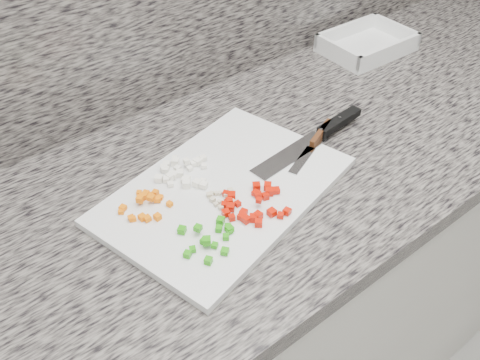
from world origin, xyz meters
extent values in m
cube|color=white|center=(0.00, 1.44, 0.43)|extent=(3.92, 0.62, 0.86)
cube|color=#645F58|center=(0.00, 1.44, 0.88)|extent=(3.96, 0.64, 0.04)
cube|color=silver|center=(-0.11, 1.41, 0.91)|extent=(0.50, 0.39, 0.01)
cube|color=orange|center=(-0.29, 1.46, 0.92)|extent=(0.01, 0.01, 0.01)
cube|color=orange|center=(-0.24, 1.48, 0.92)|extent=(0.01, 0.01, 0.01)
cube|color=orange|center=(-0.29, 1.44, 0.92)|extent=(0.01, 0.01, 0.01)
cube|color=orange|center=(-0.27, 1.43, 0.92)|extent=(0.01, 0.01, 0.01)
cube|color=orange|center=(-0.27, 1.42, 0.92)|extent=(0.01, 0.01, 0.01)
cube|color=orange|center=(-0.23, 1.48, 0.92)|extent=(0.01, 0.01, 0.01)
cube|color=orange|center=(-0.24, 1.45, 0.93)|extent=(0.02, 0.02, 0.01)
cube|color=orange|center=(-0.22, 1.43, 0.92)|extent=(0.01, 0.01, 0.01)
cube|color=orange|center=(-0.23, 1.47, 0.92)|extent=(0.01, 0.01, 0.01)
cube|color=orange|center=(-0.25, 1.46, 0.93)|extent=(0.02, 0.02, 0.01)
cube|color=orange|center=(-0.28, 1.44, 0.92)|extent=(0.01, 0.01, 0.01)
cube|color=orange|center=(-0.22, 1.43, 0.92)|extent=(0.01, 0.01, 0.01)
cube|color=orange|center=(-0.24, 1.47, 0.92)|extent=(0.01, 0.01, 0.01)
cube|color=orange|center=(-0.23, 1.45, 0.92)|extent=(0.02, 0.02, 0.01)
cube|color=orange|center=(-0.22, 1.47, 0.92)|extent=(0.01, 0.01, 0.01)
cube|color=orange|center=(-0.22, 1.45, 0.92)|extent=(0.01, 0.01, 0.01)
cube|color=orange|center=(-0.28, 1.47, 0.92)|extent=(0.01, 0.01, 0.01)
cube|color=orange|center=(-0.25, 1.41, 0.92)|extent=(0.01, 0.01, 0.01)
cube|color=orange|center=(-0.24, 1.49, 0.92)|extent=(0.01, 0.01, 0.01)
cube|color=white|center=(-0.14, 1.53, 0.92)|extent=(0.01, 0.01, 0.01)
cube|color=white|center=(-0.15, 1.50, 0.92)|extent=(0.01, 0.01, 0.01)
cube|color=white|center=(-0.20, 1.50, 0.92)|extent=(0.02, 0.02, 0.01)
cube|color=white|center=(-0.19, 1.47, 0.92)|extent=(0.01, 0.01, 0.01)
cube|color=white|center=(-0.15, 1.44, 0.92)|extent=(0.02, 0.02, 0.01)
cube|color=white|center=(-0.15, 1.52, 0.92)|extent=(0.02, 0.02, 0.01)
cube|color=white|center=(-0.16, 1.52, 0.92)|extent=(0.02, 0.02, 0.01)
cube|color=white|center=(-0.18, 1.49, 0.92)|extent=(0.02, 0.02, 0.01)
cube|color=white|center=(-0.13, 1.50, 0.93)|extent=(0.01, 0.01, 0.01)
cube|color=white|center=(-0.12, 1.49, 0.92)|extent=(0.01, 0.01, 0.01)
cube|color=white|center=(-0.17, 1.52, 0.92)|extent=(0.02, 0.02, 0.01)
cube|color=white|center=(-0.10, 1.50, 0.92)|extent=(0.01, 0.01, 0.01)
cube|color=white|center=(-0.17, 1.49, 0.92)|extent=(0.02, 0.02, 0.01)
cube|color=white|center=(-0.11, 1.49, 0.92)|extent=(0.02, 0.02, 0.01)
cube|color=white|center=(-0.16, 1.48, 0.92)|extent=(0.02, 0.02, 0.01)
cube|color=white|center=(-0.17, 1.45, 0.92)|extent=(0.02, 0.02, 0.01)
cube|color=white|center=(-0.19, 1.49, 0.92)|extent=(0.02, 0.02, 0.01)
cube|color=white|center=(-0.16, 1.46, 0.92)|extent=(0.02, 0.02, 0.01)
cube|color=white|center=(-0.17, 1.51, 0.92)|extent=(0.02, 0.02, 0.01)
cube|color=white|center=(-0.11, 1.48, 0.92)|extent=(0.01, 0.01, 0.01)
cube|color=white|center=(-0.14, 1.44, 0.92)|extent=(0.01, 0.01, 0.01)
cube|color=white|center=(-0.13, 1.49, 0.92)|extent=(0.01, 0.01, 0.01)
cube|color=white|center=(-0.16, 1.46, 0.92)|extent=(0.02, 0.02, 0.01)
cube|color=white|center=(-0.14, 1.43, 0.92)|extent=(0.02, 0.02, 0.01)
cube|color=white|center=(-0.17, 1.49, 0.92)|extent=(0.02, 0.02, 0.01)
cube|color=#25950D|center=(-0.17, 1.32, 0.92)|extent=(0.01, 0.01, 0.01)
cube|color=#25950D|center=(-0.17, 1.34, 0.92)|extent=(0.02, 0.02, 0.01)
cube|color=#25950D|center=(-0.21, 1.28, 0.92)|extent=(0.02, 0.02, 0.01)
cube|color=#25950D|center=(-0.17, 1.32, 0.92)|extent=(0.01, 0.01, 0.01)
cube|color=#25950D|center=(-0.18, 1.31, 0.92)|extent=(0.01, 0.01, 0.01)
cube|color=#25950D|center=(-0.22, 1.31, 0.93)|extent=(0.02, 0.02, 0.01)
cube|color=#25950D|center=(-0.25, 1.32, 0.92)|extent=(0.01, 0.01, 0.01)
cube|color=#25950D|center=(-0.19, 1.33, 0.92)|extent=(0.01, 0.01, 0.01)
cube|color=#25950D|center=(-0.22, 1.34, 0.93)|extent=(0.02, 0.02, 0.01)
cube|color=#25950D|center=(-0.19, 1.31, 0.92)|extent=(0.01, 0.01, 0.01)
cube|color=#25950D|center=(-0.24, 1.36, 0.92)|extent=(0.02, 0.02, 0.01)
cube|color=#25950D|center=(-0.22, 1.32, 0.92)|extent=(0.01, 0.01, 0.01)
cube|color=#25950D|center=(-0.21, 1.30, 0.92)|extent=(0.01, 0.01, 0.01)
cube|color=#25950D|center=(-0.17, 1.32, 0.92)|extent=(0.01, 0.01, 0.01)
cube|color=#25950D|center=(-0.26, 1.31, 0.92)|extent=(0.01, 0.01, 0.01)
cube|color=#25950D|center=(-0.24, 1.28, 0.92)|extent=(0.02, 0.02, 0.01)
cube|color=#BE1202|center=(-0.12, 1.38, 0.92)|extent=(0.02, 0.02, 0.01)
cube|color=#BE1202|center=(-0.12, 1.36, 0.92)|extent=(0.01, 0.01, 0.01)
cube|color=#BE1202|center=(-0.06, 1.36, 0.92)|extent=(0.02, 0.02, 0.01)
cube|color=#BE1202|center=(-0.08, 1.35, 0.92)|extent=(0.02, 0.02, 0.01)
cube|color=#BE1202|center=(-0.09, 1.30, 0.92)|extent=(0.01, 0.01, 0.01)
cube|color=#BE1202|center=(-0.15, 1.33, 0.92)|extent=(0.01, 0.01, 0.01)
cube|color=#BE1202|center=(-0.13, 1.33, 0.92)|extent=(0.02, 0.02, 0.01)
cube|color=#BE1202|center=(-0.06, 1.34, 0.92)|extent=(0.02, 0.02, 0.01)
cube|color=#BE1202|center=(-0.13, 1.30, 0.92)|extent=(0.02, 0.02, 0.01)
cube|color=#BE1202|center=(-0.13, 1.37, 0.92)|extent=(0.01, 0.01, 0.01)
cube|color=#BE1202|center=(-0.12, 1.39, 0.92)|extent=(0.01, 0.01, 0.01)
cube|color=#BE1202|center=(-0.14, 1.32, 0.92)|extent=(0.01, 0.01, 0.01)
cube|color=#BE1202|center=(-0.15, 1.35, 0.92)|extent=(0.02, 0.02, 0.01)
cube|color=#BE1202|center=(-0.14, 1.35, 0.92)|extent=(0.02, 0.02, 0.01)
cube|color=#BE1202|center=(-0.08, 1.34, 0.92)|extent=(0.01, 0.01, 0.01)
cube|color=#BE1202|center=(-0.12, 1.31, 0.92)|extent=(0.02, 0.02, 0.01)
cube|color=#BE1202|center=(-0.05, 1.34, 0.92)|extent=(0.02, 0.02, 0.01)
cube|color=#BE1202|center=(-0.13, 1.31, 0.92)|extent=(0.02, 0.02, 0.01)
cube|color=#BE1202|center=(-0.14, 1.37, 0.92)|extent=(0.01, 0.01, 0.01)
cube|color=#BE1202|center=(-0.10, 1.33, 0.93)|extent=(0.01, 0.01, 0.01)
cube|color=#BE1202|center=(-0.13, 1.37, 0.92)|extent=(0.02, 0.02, 0.01)
cube|color=#BE1202|center=(-0.07, 1.29, 0.92)|extent=(0.02, 0.02, 0.01)
cube|color=#BE1202|center=(-0.08, 1.36, 0.92)|extent=(0.01, 0.01, 0.01)
cube|color=#BE1202|center=(-0.14, 1.33, 0.92)|extent=(0.02, 0.02, 0.01)
cube|color=#BE1202|center=(-0.07, 1.37, 0.92)|extent=(0.02, 0.02, 0.01)
cube|color=#BE1202|center=(-0.09, 1.29, 0.92)|extent=(0.02, 0.02, 0.01)
cube|color=beige|center=(-0.13, 1.39, 0.92)|extent=(0.01, 0.01, 0.01)
cube|color=beige|center=(-0.15, 1.40, 0.92)|extent=(0.01, 0.01, 0.01)
cube|color=beige|center=(-0.13, 1.40, 0.92)|extent=(0.01, 0.01, 0.01)
cube|color=beige|center=(-0.12, 1.37, 0.92)|extent=(0.01, 0.01, 0.00)
cube|color=beige|center=(-0.12, 1.37, 0.92)|extent=(0.01, 0.01, 0.01)
cube|color=beige|center=(-0.15, 1.39, 0.92)|extent=(0.01, 0.01, 0.01)
cube|color=beige|center=(-0.14, 1.41, 0.92)|extent=(0.01, 0.01, 0.01)
cube|color=beige|center=(-0.15, 1.37, 0.92)|extent=(0.01, 0.01, 0.01)
cube|color=beige|center=(-0.15, 1.38, 0.92)|extent=(0.01, 0.01, 0.00)
cube|color=beige|center=(-0.13, 1.37, 0.92)|extent=(0.01, 0.01, 0.01)
cube|color=beige|center=(-0.15, 1.40, 0.92)|extent=(0.01, 0.01, 0.01)
cube|color=beige|center=(-0.15, 1.38, 0.92)|extent=(0.01, 0.01, 0.01)
cube|color=beige|center=(-0.14, 1.37, 0.92)|extent=(0.01, 0.01, 0.01)
cube|color=beige|center=(-0.14, 1.40, 0.92)|extent=(0.01, 0.01, 0.01)
cube|color=beige|center=(-0.11, 1.39, 0.92)|extent=(0.01, 0.01, 0.01)
cube|color=beige|center=(-0.13, 1.36, 0.92)|extent=(0.01, 0.01, 0.01)
cube|color=silver|center=(0.04, 1.40, 0.92)|extent=(0.19, 0.06, 0.00)
cube|color=black|center=(0.19, 1.42, 0.92)|extent=(0.12, 0.03, 0.02)
cylinder|color=silver|center=(0.19, 1.42, 0.93)|extent=(0.01, 0.01, 0.00)
cube|color=silver|center=(0.05, 1.38, 0.92)|extent=(0.09, 0.05, 0.00)
cube|color=#4D2A13|center=(0.13, 1.41, 0.92)|extent=(0.09, 0.04, 0.02)
cylinder|color=silver|center=(0.13, 1.41, 0.93)|extent=(0.01, 0.01, 0.00)
cube|color=silver|center=(0.52, 1.62, 0.91)|extent=(0.23, 0.17, 0.01)
cube|color=silver|center=(0.52, 1.70, 0.93)|extent=(0.22, 0.02, 0.04)
cube|color=silver|center=(0.51, 1.54, 0.93)|extent=(0.22, 0.02, 0.04)
cube|color=silver|center=(0.62, 1.62, 0.93)|extent=(0.02, 0.16, 0.04)
cube|color=silver|center=(0.41, 1.62, 0.93)|extent=(0.02, 0.16, 0.04)
camera|label=1|loc=(-0.54, 0.83, 1.55)|focal=40.00mm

